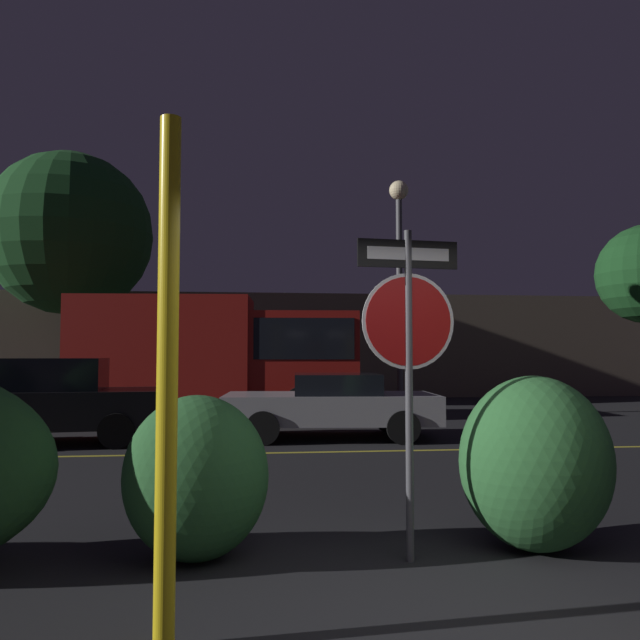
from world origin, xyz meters
The scene contains 11 objects.
road_center_stripe centered at (0.00, 6.96, 0.00)m, with size 41.16×0.12×0.01m, color gold.
stop_sign centered at (0.03, 1.54, 1.78)m, with size 0.82×0.11×2.56m.
yellow_pole_left centered at (-1.65, 0.29, 1.46)m, with size 0.12×0.12×2.91m, color yellow.
hedge_bush_2 centered at (-1.61, 1.74, 0.63)m, with size 1.12×0.96×1.27m, color #2D6633.
hedge_bush_3 centered at (1.12, 1.69, 0.70)m, with size 1.23×1.13×1.41m, color #2D6633.
passing_car_2 centered at (-4.74, 8.45, 0.75)m, with size 4.22×2.23×1.52m.
passing_car_3 centered at (0.35, 8.68, 0.64)m, with size 4.20×2.26×1.22m.
delivery_truck centered at (-1.94, 12.69, 1.66)m, with size 7.14×2.70×3.02m.
street_lamp centered at (2.67, 12.70, 4.32)m, with size 0.51×0.51×6.19m.
tree_0 centered at (-6.96, 17.21, 5.43)m, with size 5.18×5.18×8.03m.
building_backdrop centered at (-0.72, 21.14, 1.93)m, with size 29.75×3.24×3.87m, color #6B5B4C.
Camera 1 is at (-1.19, -3.21, 1.58)m, focal length 35.00 mm.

